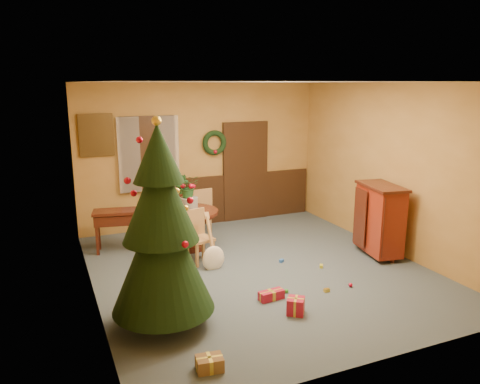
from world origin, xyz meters
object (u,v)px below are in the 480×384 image
chair_near (198,234)px  writing_desk (118,220)px  christmas_tree (161,231)px  dining_table (189,222)px  sideboard (380,218)px

chair_near → writing_desk: bearing=137.6°
chair_near → writing_desk: size_ratio=0.97×
christmas_tree → writing_desk: size_ratio=2.82×
dining_table → christmas_tree: christmas_tree is taller
dining_table → writing_desk: bearing=161.7°
chair_near → christmas_tree: christmas_tree is taller
christmas_tree → dining_table: bearing=66.2°
dining_table → sideboard: sideboard is taller
writing_desk → sideboard: (4.04, -1.97, 0.10)m
chair_near → christmas_tree: 2.24m
dining_table → christmas_tree: 2.80m
dining_table → sideboard: (2.87, -1.58, 0.17)m
christmas_tree → sideboard: christmas_tree is taller
dining_table → chair_near: (-0.05, -0.63, -0.03)m
writing_desk → christmas_tree: bearing=-88.4°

